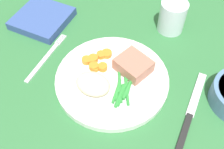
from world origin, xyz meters
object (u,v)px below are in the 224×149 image
Objects in this scene: dinner_plate at (112,79)px; knife at (191,112)px; water_glass at (172,18)px; napkin at (42,18)px; fork at (46,57)px; meat_portion at (133,65)px.

dinner_plate is 1.23× the size of knife.
water_glass is 0.60× the size of napkin.
fork is 13.46cm from napkin.
knife is (18.17, -0.29, -0.60)cm from dinner_plate.
fork is at bearing -179.15° from dinner_plate.
knife is 2.52× the size of water_glass.
napkin reaches higher than dinner_plate.
fork is 35.58cm from knife.
napkin reaches higher than knife.
knife is (35.58, -0.03, -0.00)cm from fork.
water_glass is (3.18, 18.30, 0.33)cm from meat_portion.
water_glass is (23.99, 22.53, 3.27)cm from fork.
dinner_plate is at bearing 179.70° from knife.
knife is (14.77, -4.26, -2.93)cm from meat_portion.
water_glass reaches higher than fork.
water_glass is at bearing 20.23° from napkin.
dinner_plate reaches higher than fork.
water_glass is at bearing 80.15° from meat_portion.
fork is 2.04× the size of water_glass.
water_glass is at bearing 73.54° from dinner_plate.
meat_portion reaches higher than dinner_plate.
meat_portion is 29.71cm from napkin.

